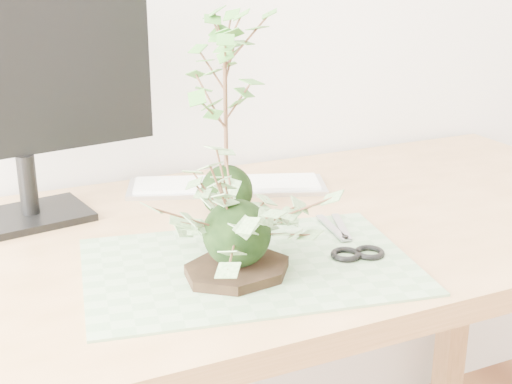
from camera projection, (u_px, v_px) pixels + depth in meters
desk at (242, 279)px, 1.22m from camera, size 1.60×0.70×0.74m
cutting_mat at (249, 266)px, 1.06m from camera, size 0.53×0.40×0.00m
stone_dish at (237, 270)px, 1.02m from camera, size 0.18×0.18×0.01m
ivy_kokedama at (237, 203)px, 0.99m from camera, size 0.30×0.30×0.19m
maple_kokedama at (225, 63)px, 1.17m from camera, size 0.26×0.26×0.38m
keyboard at (227, 186)px, 1.39m from camera, size 0.40×0.24×0.01m
monitor at (16, 81)px, 1.17m from camera, size 0.47×0.17×0.42m
scissors at (357, 247)px, 1.11m from camera, size 0.09×0.20×0.01m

